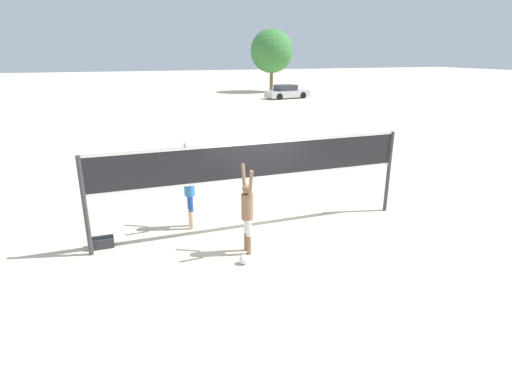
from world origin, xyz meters
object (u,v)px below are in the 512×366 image
object	(u,v)px
volleyball_net	(256,167)
player_spiker	(247,209)
gear_bag	(102,242)
player_blocker	(189,185)
volleyball	(244,259)
tree_left_cluster	(272,51)
parked_car_near	(287,92)

from	to	relation	value
volleyball_net	player_spiker	bearing A→B (deg)	-118.57
volleyball_net	gear_bag	distance (m)	4.19
volleyball_net	player_spiker	size ratio (longest dim) A/B	3.95
player_spiker	gear_bag	bearing A→B (deg)	66.05
player_blocker	volleyball	xyz separation A→B (m)	(0.73, -2.35, -1.09)
volleyball	tree_left_cluster	world-z (taller)	tree_left_cluster
gear_bag	tree_left_cluster	bearing A→B (deg)	62.51
volleyball_net	tree_left_cluster	xyz separation A→B (m)	(15.04, 36.63, 2.92)
player_blocker	volleyball	distance (m)	2.69
volleyball_net	gear_bag	xyz separation A→B (m)	(-3.85, 0.31, -1.62)
volleyball_net	parked_car_near	size ratio (longest dim) A/B	1.77
volleyball_net	gear_bag	bearing A→B (deg)	175.33
gear_bag	tree_left_cluster	world-z (taller)	tree_left_cluster
tree_left_cluster	player_blocker	bearing A→B (deg)	-114.86
volleyball_net	tree_left_cluster	distance (m)	39.71
player_blocker	gear_bag	size ratio (longest dim) A/B	4.19
volleyball_net	tree_left_cluster	size ratio (longest dim) A/B	1.16
volleyball_net	player_blocker	world-z (taller)	volleyball_net
player_spiker	parked_car_near	bearing A→B (deg)	-25.43
player_spiker	parked_car_near	world-z (taller)	player_spiker
volleyball	parked_car_near	xyz separation A→B (m)	(14.69, 30.85, 0.51)
player_blocker	gear_bag	distance (m)	2.54
parked_car_near	tree_left_cluster	xyz separation A→B (m)	(1.22, 7.40, 4.05)
volleyball_net	player_spiker	xyz separation A→B (m)	(-0.61, -1.13, -0.63)
player_blocker	parked_car_near	xyz separation A→B (m)	(15.42, 28.50, -0.58)
volleyball	player_blocker	bearing A→B (deg)	107.28
gear_bag	tree_left_cluster	xyz separation A→B (m)	(18.90, 36.32, 4.54)
volleyball	tree_left_cluster	xyz separation A→B (m)	(15.91, 38.25, 4.55)
player_blocker	volleyball	bearing A→B (deg)	17.28
player_spiker	tree_left_cluster	world-z (taller)	tree_left_cluster
volleyball	gear_bag	distance (m)	3.56
player_blocker	volleyball_net	bearing A→B (deg)	65.39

